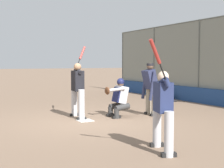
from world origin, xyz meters
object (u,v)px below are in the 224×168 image
Objects in this scene: catcher_behind_plate at (118,97)px; spare_bat_by_padding at (173,101)px; batter_at_plate at (78,88)px; batter_on_deck at (163,108)px; umpire_home at (150,87)px; equipment_bag_dugout_side at (164,96)px; fielding_glove_on_dirt at (156,100)px.

catcher_behind_plate reaches higher than spare_bat_by_padding.
batter_on_deck is (-4.24, -0.04, -0.08)m from batter_at_plate.
umpire_home is 4.79m from equipment_bag_dugout_side.
equipment_bag_dugout_side is at bearing -36.90° from umpire_home.
fielding_glove_on_dirt is at bearing -59.02° from batter_at_plate.
fielding_glove_on_dirt is at bearing 121.28° from equipment_bag_dugout_side.
batter_at_plate is 5.26m from fielding_glove_on_dirt.
catcher_behind_plate is at bearing 128.04° from fielding_glove_on_dirt.
batter_at_plate is 1.83× the size of catcher_behind_plate.
catcher_behind_plate is 1.14m from umpire_home.
spare_bat_by_padding is (1.73, -5.18, -0.90)m from batter_at_plate.
umpire_home is (-0.68, -2.27, -0.01)m from batter_at_plate.
batter_on_deck reaches higher than catcher_behind_plate.
batter_on_deck is 8.02m from fielding_glove_on_dirt.
umpire_home is (-0.20, -1.08, 0.28)m from catcher_behind_plate.
umpire_home is 1.51× the size of equipment_bag_dugout_side.
fielding_glove_on_dirt reaches higher than spare_bat_by_padding.
spare_bat_by_padding is at bearing -136.14° from fielding_glove_on_dirt.
batter_on_deck is at bearing 165.22° from catcher_behind_plate.
fielding_glove_on_dirt is (2.93, -2.41, -0.87)m from umpire_home.
catcher_behind_plate reaches higher than equipment_bag_dugout_side.
catcher_behind_plate is 4.35× the size of fielding_glove_on_dirt.
batter_at_plate is 7.97× the size of fielding_glove_on_dirt.
spare_bat_by_padding is at bearing 157.78° from batter_on_deck.
fielding_glove_on_dirt is (0.52, 0.50, 0.02)m from spare_bat_by_padding.
batter_at_plate is 1.31m from catcher_behind_plate.
umpire_home reaches higher than spare_bat_by_padding.
catcher_behind_plate is 3.94m from batter_on_deck.
equipment_bag_dugout_side is at bearing -58.14° from batter_at_plate.
equipment_bag_dugout_side is (3.24, -4.32, -0.51)m from catcher_behind_plate.
umpire_home is at bearing -98.12° from catcher_behind_plate.
batter_at_plate is 2.36m from umpire_home.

